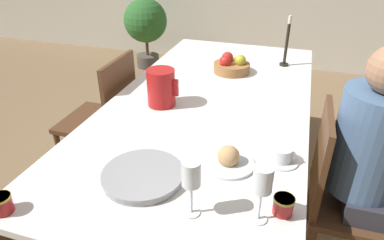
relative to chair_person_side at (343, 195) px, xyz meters
The scene contains 16 objects.
ground_plane 0.89m from the chair_person_side, 158.98° to the left, with size 20.00×20.00×0.00m, color #7F6647.
dining_table 0.78m from the chair_person_side, 158.98° to the left, with size 1.04×2.15×0.72m.
chair_person_side is the anchor object (origin of this frame).
chair_opposite 1.45m from the chair_person_side, 166.95° to the left, with size 0.42×0.42×0.87m.
person_seated 0.24m from the chair_person_side, ahead, with size 0.39×0.41×1.17m.
red_pitcher 1.01m from the chair_person_side, behind, with size 0.17×0.15×0.19m.
wine_glass_water 0.74m from the chair_person_side, 122.89° to the right, with size 0.06×0.06×0.21m.
wine_glass_juice 0.88m from the chair_person_side, 134.49° to the right, with size 0.06×0.06×0.21m.
teacup_near_person 0.44m from the chair_person_side, 148.51° to the right, with size 0.14×0.14×0.06m.
serving_tray 0.93m from the chair_person_side, 149.97° to the right, with size 0.31×0.31×0.03m.
bread_plate 0.62m from the chair_person_side, 151.55° to the right, with size 0.21×0.21×0.09m.
jam_jar_amber 1.39m from the chair_person_side, 146.98° to the right, with size 0.07×0.07×0.06m.
jam_jar_red 0.61m from the chair_person_side, 119.60° to the right, with size 0.07×0.07×0.06m.
fruit_bowl 1.04m from the chair_person_side, 133.68° to the left, with size 0.23×0.23×0.12m.
candlestick_tall 1.09m from the chair_person_side, 111.30° to the left, with size 0.06×0.06×0.33m.
potted_plant 3.20m from the chair_person_side, 130.52° to the left, with size 0.52×0.52×0.83m.
Camera 1 is at (0.41, -1.62, 1.53)m, focal length 32.00 mm.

